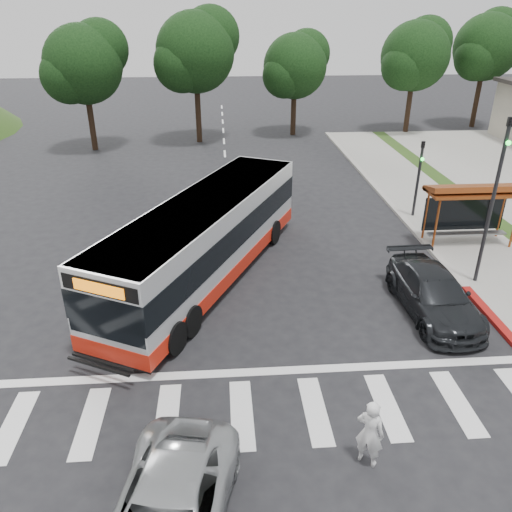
{
  "coord_description": "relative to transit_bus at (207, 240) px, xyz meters",
  "views": [
    {
      "loc": [
        -0.36,
        -15.15,
        9.81
      ],
      "look_at": [
        0.85,
        1.32,
        1.6
      ],
      "focal_mm": 35.0,
      "sensor_mm": 36.0,
      "label": 1
    }
  ],
  "objects": [
    {
      "name": "ground",
      "position": [
        0.99,
        -2.77,
        -1.64
      ],
      "size": [
        140.0,
        140.0,
        0.0
      ],
      "primitive_type": "plane",
      "color": "black",
      "rests_on": "ground"
    },
    {
      "name": "sidewalk_east",
      "position": [
        11.99,
        5.23,
        -1.58
      ],
      "size": [
        4.0,
        40.0,
        0.12
      ],
      "primitive_type": "cube",
      "color": "gray",
      "rests_on": "ground"
    },
    {
      "name": "curb_east",
      "position": [
        9.99,
        5.23,
        -1.57
      ],
      "size": [
        0.3,
        40.0,
        0.15
      ],
      "primitive_type": "cube",
      "color": "#9E9991",
      "rests_on": "ground"
    },
    {
      "name": "curb_east_red",
      "position": [
        9.99,
        -4.77,
        -1.57
      ],
      "size": [
        0.32,
        6.0,
        0.15
      ],
      "primitive_type": "cube",
      "color": "maroon",
      "rests_on": "ground"
    },
    {
      "name": "crosswalk_ladder",
      "position": [
        0.99,
        -7.77,
        -1.64
      ],
      "size": [
        18.0,
        2.6,
        0.01
      ],
      "primitive_type": "cube",
      "color": "silver",
      "rests_on": "ground"
    },
    {
      "name": "bus_shelter",
      "position": [
        11.79,
        2.33,
        0.71
      ],
      "size": [
        4.2,
        1.6,
        2.86
      ],
      "color": "brown",
      "rests_on": "sidewalk_east"
    },
    {
      "name": "traffic_signal_ne_tall",
      "position": [
        10.59,
        -1.28,
        2.23
      ],
      "size": [
        0.18,
        0.37,
        6.5
      ],
      "color": "black",
      "rests_on": "ground"
    },
    {
      "name": "traffic_signal_ne_short",
      "position": [
        10.59,
        5.72,
        0.83
      ],
      "size": [
        0.18,
        0.37,
        4.0
      ],
      "color": "black",
      "rests_on": "ground"
    },
    {
      "name": "tree_ne_a",
      "position": [
        17.07,
        25.29,
        4.75
      ],
      "size": [
        6.16,
        5.74,
        9.3
      ],
      "color": "black",
      "rests_on": "parking_lot"
    },
    {
      "name": "tree_ne_b",
      "position": [
        24.07,
        27.29,
        5.28
      ],
      "size": [
        6.16,
        5.74,
        10.02
      ],
      "color": "black",
      "rests_on": "ground"
    },
    {
      "name": "tree_north_a",
      "position": [
        -0.93,
        23.29,
        5.28
      ],
      "size": [
        6.6,
        6.15,
        10.17
      ],
      "color": "black",
      "rests_on": "ground"
    },
    {
      "name": "tree_north_b",
      "position": [
        7.06,
        25.29,
        4.02
      ],
      "size": [
        5.72,
        5.33,
        8.43
      ],
      "color": "black",
      "rests_on": "ground"
    },
    {
      "name": "tree_north_c",
      "position": [
        -8.93,
        21.29,
        4.65
      ],
      "size": [
        6.16,
        5.74,
        9.3
      ],
      "color": "black",
      "rests_on": "ground"
    },
    {
      "name": "transit_bus",
      "position": [
        0.0,
        0.0,
        0.0
      ],
      "size": [
        8.12,
        12.64,
        3.29
      ],
      "primitive_type": null,
      "rotation": [
        0.0,
        0.0,
        -0.46
      ],
      "color": "silver",
      "rests_on": "ground"
    },
    {
      "name": "pedestrian",
      "position": [
        3.92,
        -9.56,
        -0.72
      ],
      "size": [
        0.81,
        0.76,
        1.85
      ],
      "primitive_type": "imported",
      "rotation": [
        0.0,
        0.0,
        2.51
      ],
      "color": "silver",
      "rests_on": "ground"
    },
    {
      "name": "dark_sedan",
      "position": [
        8.01,
        -3.21,
        -0.89
      ],
      "size": [
        2.27,
        5.28,
        1.51
      ],
      "primitive_type": "imported",
      "rotation": [
        0.0,
        0.0,
        0.03
      ],
      "color": "black",
      "rests_on": "ground"
    }
  ]
}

